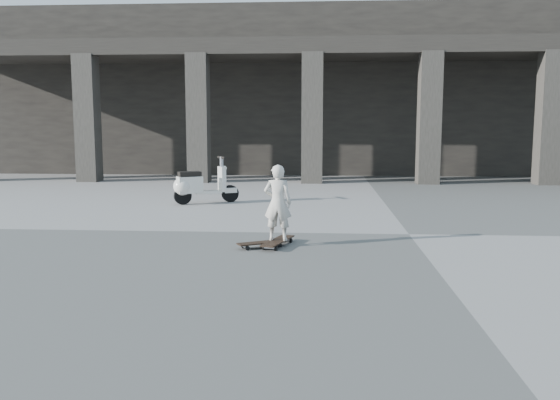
# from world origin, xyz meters

# --- Properties ---
(ground) EXTENTS (90.00, 90.00, 0.00)m
(ground) POSITION_xyz_m (0.00, 0.00, 0.00)
(ground) COLOR #52524F
(ground) RESTS_ON ground
(colonnade) EXTENTS (28.00, 8.82, 6.00)m
(colonnade) POSITION_xyz_m (-0.00, 13.77, 3.03)
(colonnade) COLOR black
(colonnade) RESTS_ON ground
(longboard) EXTENTS (0.48, 0.95, 0.09)m
(longboard) POSITION_xyz_m (-2.16, -1.12, 0.07)
(longboard) COLOR black
(longboard) RESTS_ON ground
(skateboard_spare) EXTENTS (0.75, 0.53, 0.09)m
(skateboard_spare) POSITION_xyz_m (-2.39, -1.26, 0.07)
(skateboard_spare) COLOR black
(skateboard_spare) RESTS_ON ground
(child) EXTENTS (0.45, 0.32, 1.16)m
(child) POSITION_xyz_m (-2.16, -1.12, 0.67)
(child) COLOR beige
(child) RESTS_ON longboard
(scooter) EXTENTS (1.44, 0.89, 1.09)m
(scooter) POSITION_xyz_m (-4.41, 3.47, 0.43)
(scooter) COLOR black
(scooter) RESTS_ON ground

